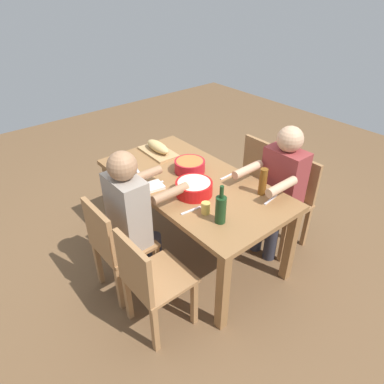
{
  "coord_description": "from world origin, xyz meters",
  "views": [
    {
      "loc": [
        1.88,
        -1.58,
        2.22
      ],
      "look_at": [
        0.0,
        0.0,
        0.63
      ],
      "focal_mm": 32.45,
      "sensor_mm": 36.0,
      "label": 1
    }
  ],
  "objects_px": {
    "dining_table": "(192,190)",
    "serving_bowl_fruit": "(190,165)",
    "chair_near_right": "(149,279)",
    "diner_far_right": "(280,184)",
    "serving_bowl_pasta": "(194,187)",
    "chair_far_center": "(251,178)",
    "wine_bottle": "(221,209)",
    "bread_loaf": "(158,147)",
    "chair_far_right": "(289,198)",
    "diner_near_center": "(133,211)",
    "wine_glass": "(118,158)",
    "cup_near_right": "(206,208)",
    "beer_bottle": "(263,182)",
    "napkin_stack": "(154,186)",
    "chair_near_center": "(114,244)",
    "cutting_board": "(158,152)"
  },
  "relations": [
    {
      "from": "dining_table",
      "to": "serving_bowl_fruit",
      "type": "xyz_separation_m",
      "value": [
        -0.14,
        0.09,
        0.15
      ]
    },
    {
      "from": "chair_near_right",
      "to": "diner_far_right",
      "type": "bearing_deg",
      "value": 90.0
    },
    {
      "from": "chair_near_right",
      "to": "serving_bowl_pasta",
      "type": "bearing_deg",
      "value": 114.93
    },
    {
      "from": "serving_bowl_fruit",
      "to": "chair_far_center",
      "type": "bearing_deg",
      "value": 78.53
    },
    {
      "from": "serving_bowl_pasta",
      "to": "wine_bottle",
      "type": "relative_size",
      "value": 0.99
    },
    {
      "from": "serving_bowl_fruit",
      "to": "bread_loaf",
      "type": "distance_m",
      "value": 0.47
    },
    {
      "from": "chair_far_right",
      "to": "diner_near_center",
      "type": "relative_size",
      "value": 0.71
    },
    {
      "from": "diner_near_center",
      "to": "wine_glass",
      "type": "distance_m",
      "value": 0.61
    },
    {
      "from": "serving_bowl_pasta",
      "to": "cup_near_right",
      "type": "xyz_separation_m",
      "value": [
        0.24,
        -0.1,
        -0.02
      ]
    },
    {
      "from": "chair_near_right",
      "to": "bread_loaf",
      "type": "height_order",
      "value": "same"
    },
    {
      "from": "wine_glass",
      "to": "beer_bottle",
      "type": "bearing_deg",
      "value": 31.91
    },
    {
      "from": "chair_far_center",
      "to": "serving_bowl_fruit",
      "type": "relative_size",
      "value": 3.24
    },
    {
      "from": "napkin_stack",
      "to": "wine_glass",
      "type": "bearing_deg",
      "value": -171.67
    },
    {
      "from": "dining_table",
      "to": "chair_near_center",
      "type": "relative_size",
      "value": 1.97
    },
    {
      "from": "chair_near_center",
      "to": "diner_near_center",
      "type": "height_order",
      "value": "diner_near_center"
    },
    {
      "from": "chair_near_right",
      "to": "cutting_board",
      "type": "distance_m",
      "value": 1.38
    },
    {
      "from": "dining_table",
      "to": "wine_glass",
      "type": "distance_m",
      "value": 0.69
    },
    {
      "from": "dining_table",
      "to": "serving_bowl_fruit",
      "type": "height_order",
      "value": "serving_bowl_fruit"
    },
    {
      "from": "wine_bottle",
      "to": "cup_near_right",
      "type": "distance_m",
      "value": 0.16
    },
    {
      "from": "dining_table",
      "to": "bread_loaf",
      "type": "bearing_deg",
      "value": 172.15
    },
    {
      "from": "beer_bottle",
      "to": "wine_glass",
      "type": "relative_size",
      "value": 1.33
    },
    {
      "from": "chair_near_right",
      "to": "chair_far_center",
      "type": "relative_size",
      "value": 1.0
    },
    {
      "from": "chair_far_center",
      "to": "beer_bottle",
      "type": "relative_size",
      "value": 3.86
    },
    {
      "from": "wine_glass",
      "to": "cup_near_right",
      "type": "height_order",
      "value": "wine_glass"
    },
    {
      "from": "cutting_board",
      "to": "napkin_stack",
      "type": "bearing_deg",
      "value": -38.31
    },
    {
      "from": "serving_bowl_fruit",
      "to": "bread_loaf",
      "type": "xyz_separation_m",
      "value": [
        -0.47,
        -0.01,
        0.01
      ]
    },
    {
      "from": "dining_table",
      "to": "chair_far_center",
      "type": "bearing_deg",
      "value": 90.0
    },
    {
      "from": "dining_table",
      "to": "serving_bowl_fruit",
      "type": "bearing_deg",
      "value": 146.99
    },
    {
      "from": "serving_bowl_fruit",
      "to": "bread_loaf",
      "type": "relative_size",
      "value": 0.82
    },
    {
      "from": "dining_table",
      "to": "napkin_stack",
      "type": "relative_size",
      "value": 11.96
    },
    {
      "from": "chair_far_center",
      "to": "bread_loaf",
      "type": "relative_size",
      "value": 2.66
    },
    {
      "from": "diner_near_center",
      "to": "wine_glass",
      "type": "height_order",
      "value": "diner_near_center"
    },
    {
      "from": "wine_bottle",
      "to": "dining_table",
      "type": "bearing_deg",
      "value": 159.62
    },
    {
      "from": "chair_far_center",
      "to": "bread_loaf",
      "type": "bearing_deg",
      "value": -131.67
    },
    {
      "from": "wine_bottle",
      "to": "diner_far_right",
      "type": "bearing_deg",
      "value": 96.3
    },
    {
      "from": "cutting_board",
      "to": "dining_table",
      "type": "bearing_deg",
      "value": -7.85
    },
    {
      "from": "chair_far_right",
      "to": "wine_glass",
      "type": "xyz_separation_m",
      "value": [
        -1.01,
        -1.12,
        0.37
      ]
    },
    {
      "from": "beer_bottle",
      "to": "cup_near_right",
      "type": "xyz_separation_m",
      "value": [
        -0.09,
        -0.5,
        -0.07
      ]
    },
    {
      "from": "chair_near_center",
      "to": "chair_far_right",
      "type": "bearing_deg",
      "value": 73.1
    },
    {
      "from": "wine_bottle",
      "to": "napkin_stack",
      "type": "xyz_separation_m",
      "value": [
        -0.66,
        -0.1,
        -0.1
      ]
    },
    {
      "from": "chair_far_center",
      "to": "serving_bowl_fruit",
      "type": "height_order",
      "value": "chair_far_center"
    },
    {
      "from": "chair_near_center",
      "to": "cutting_board",
      "type": "xyz_separation_m",
      "value": [
        -0.6,
        0.84,
        0.27
      ]
    },
    {
      "from": "cutting_board",
      "to": "beer_bottle",
      "type": "distance_m",
      "value": 1.12
    },
    {
      "from": "serving_bowl_fruit",
      "to": "napkin_stack",
      "type": "height_order",
      "value": "serving_bowl_fruit"
    },
    {
      "from": "diner_near_center",
      "to": "chair_far_right",
      "type": "bearing_deg",
      "value": 70.94
    },
    {
      "from": "wine_bottle",
      "to": "serving_bowl_pasta",
      "type": "bearing_deg",
      "value": 167.14
    },
    {
      "from": "diner_near_center",
      "to": "serving_bowl_pasta",
      "type": "height_order",
      "value": "diner_near_center"
    },
    {
      "from": "chair_far_center",
      "to": "cup_near_right",
      "type": "bearing_deg",
      "value": -67.3
    },
    {
      "from": "dining_table",
      "to": "diner_far_right",
      "type": "height_order",
      "value": "diner_far_right"
    },
    {
      "from": "dining_table",
      "to": "napkin_stack",
      "type": "distance_m",
      "value": 0.34
    }
  ]
}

